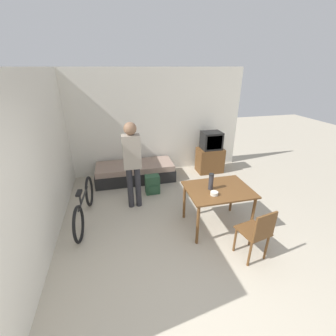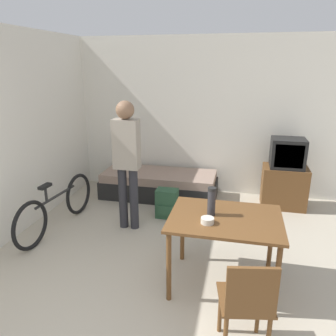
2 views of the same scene
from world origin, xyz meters
The scene contains 12 objects.
ground_plane centered at (0.00, 0.00, 0.00)m, with size 20.00×20.00×0.00m, color #B2A893.
wall_back centered at (0.00, 4.01, 1.35)m, with size 5.06×0.06×2.70m.
wall_left centered at (-2.06, 1.99, 1.35)m, with size 0.06×4.98×2.70m.
daybed centered at (-0.48, 3.51, 0.22)m, with size 1.98×0.79×0.45m.
tv centered at (1.59, 3.55, 0.52)m, with size 0.69×0.47×1.13m.
dining_table centered at (0.76, 1.31, 0.68)m, with size 1.11×0.84×0.78m.
wooden_chair centered at (0.99, 0.44, 0.51)m, with size 0.47×0.47×0.88m.
bicycle centered at (-1.58, 2.04, 0.33)m, with size 0.19×1.72×0.73m.
person_standing centered at (-0.62, 2.31, 1.06)m, with size 0.34×0.24×1.79m.
thermos_flask centered at (0.61, 1.34, 0.93)m, with size 0.08×0.08×0.29m.
mate_bowl centered at (0.60, 1.14, 0.80)m, with size 0.13×0.13×0.06m.
backpack centered at (-0.17, 2.75, 0.22)m, with size 0.32×0.25×0.44m.
Camera 1 is at (-0.88, -1.77, 2.70)m, focal length 24.00 mm.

